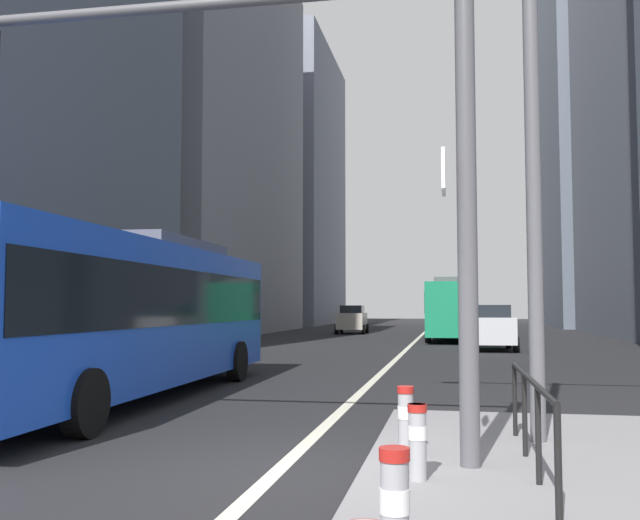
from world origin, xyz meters
TOP-DOWN VIEW (x-y plane):
  - ground_plane at (0.00, 20.00)m, footprint 160.00×160.00m
  - lane_centre_line at (0.00, 30.00)m, footprint 0.20×80.00m
  - office_tower_left_mid at (-16.00, 38.78)m, footprint 10.69×25.08m
  - office_tower_left_far at (-16.00, 65.92)m, footprint 10.79×19.86m
  - office_tower_right_far at (17.00, 62.30)m, footprint 12.39×21.13m
  - city_bus_blue_oncoming at (-4.49, 5.28)m, footprint 2.88×12.20m
  - city_bus_red_receding at (2.01, 32.46)m, footprint 2.86×11.62m
  - city_bus_red_distant at (2.56, 50.58)m, footprint 2.72×11.51m
  - car_oncoming_mid at (-4.85, 40.48)m, footprint 2.18×4.29m
  - car_receding_near at (3.60, 42.90)m, footprint 2.13×4.55m
  - car_receding_far at (3.58, 23.18)m, footprint 2.16×4.22m
  - traffic_signal_gantry at (0.01, -0.11)m, footprint 6.42×0.65m
  - street_lamp_post at (3.06, 1.53)m, footprint 5.50×0.32m
  - bollard_left at (1.62, -3.56)m, footprint 0.20×0.20m
  - bollard_right at (1.63, -0.80)m, footprint 0.20×0.20m
  - bollard_back at (1.43, 0.35)m, footprint 0.20×0.20m
  - pedestrian_railing at (2.80, -0.10)m, footprint 0.06×4.02m

SIDE VIEW (x-z plane):
  - ground_plane at x=0.00m, z-range 0.00..0.00m
  - lane_centre_line at x=0.00m, z-range 0.00..0.01m
  - bollard_right at x=1.63m, z-range 0.20..0.95m
  - bollard_back at x=1.43m, z-range 0.20..1.00m
  - bollard_left at x=1.62m, z-range 0.20..1.05m
  - pedestrian_railing at x=2.80m, z-range 0.38..1.36m
  - car_receding_far at x=3.58m, z-range 0.02..1.96m
  - car_oncoming_mid at x=-4.85m, z-range 0.02..1.96m
  - car_receding_near at x=3.60m, z-range 0.02..1.96m
  - city_bus_red_distant at x=2.56m, z-range 0.14..3.54m
  - city_bus_red_receding at x=2.01m, z-range 0.14..3.54m
  - city_bus_blue_oncoming at x=-4.49m, z-range 0.14..3.54m
  - traffic_signal_gantry at x=0.01m, z-range 1.13..7.13m
  - street_lamp_post at x=3.06m, z-range 1.28..9.28m
  - office_tower_left_mid at x=-16.00m, z-range 0.00..28.45m
  - office_tower_left_far at x=-16.00m, z-range 0.00..29.57m
  - office_tower_right_far at x=17.00m, z-range 0.00..56.52m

